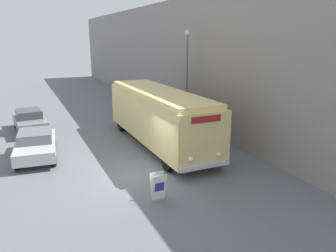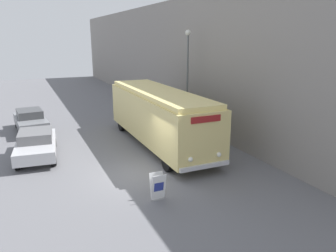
# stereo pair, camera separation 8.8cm
# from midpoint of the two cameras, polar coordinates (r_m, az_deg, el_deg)

# --- Properties ---
(ground_plane) EXTENTS (80.00, 80.00, 0.00)m
(ground_plane) POSITION_cam_midpoint_polar(r_m,az_deg,el_deg) (15.15, -5.73, -8.50)
(ground_plane) COLOR slate
(building_wall_right) EXTENTS (0.30, 60.00, 8.75)m
(building_wall_right) POSITION_cam_midpoint_polar(r_m,az_deg,el_deg) (25.69, 0.73, 11.41)
(building_wall_right) COLOR gray
(building_wall_right) RESTS_ON ground_plane
(vintage_bus) EXTENTS (2.62, 10.44, 3.20)m
(vintage_bus) POSITION_cam_midpoint_polar(r_m,az_deg,el_deg) (18.69, -1.75, 1.97)
(vintage_bus) COLOR black
(vintage_bus) RESTS_ON ground_plane
(sign_board) EXTENTS (0.56, 0.39, 1.06)m
(sign_board) POSITION_cam_midpoint_polar(r_m,az_deg,el_deg) (12.81, -1.88, -10.53)
(sign_board) COLOR gray
(sign_board) RESTS_ON ground_plane
(streetlamp) EXTENTS (0.36, 0.36, 6.53)m
(streetlamp) POSITION_cam_midpoint_polar(r_m,az_deg,el_deg) (21.26, 3.22, 10.19)
(streetlamp) COLOR #595E60
(streetlamp) RESTS_ON ground_plane
(parked_car_near) EXTENTS (2.32, 4.52, 1.40)m
(parked_car_near) POSITION_cam_midpoint_polar(r_m,az_deg,el_deg) (18.29, -22.15, -2.93)
(parked_car_near) COLOR black
(parked_car_near) RESTS_ON ground_plane
(parked_car_mid) EXTENTS (2.12, 4.39, 1.44)m
(parked_car_mid) POSITION_cam_midpoint_polar(r_m,az_deg,el_deg) (23.59, -23.05, 0.93)
(parked_car_mid) COLOR black
(parked_car_mid) RESTS_ON ground_plane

